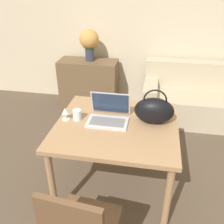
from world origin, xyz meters
The scene contains 9 objects.
wall_back centered at (0.00, 2.72, 1.35)m, with size 10.00×0.06×2.70m.
dining_table centered at (-0.09, 0.67, 0.67)m, with size 1.10×1.01×0.77m.
couch centered at (0.98, 2.27, 0.29)m, with size 1.81×0.76×0.82m.
sideboard centered at (-0.82, 2.40, 0.39)m, with size 0.92×0.40×0.77m.
laptop centered at (-0.17, 0.75, 0.83)m, with size 0.37×0.30×0.24m.
drinking_glass centered at (-0.46, 0.69, 0.82)m, with size 0.08×0.08×0.10m.
wine_glass centered at (-0.57, 0.67, 0.85)m, with size 0.08×0.08×0.12m.
handbag centered at (0.24, 0.76, 0.89)m, with size 0.36×0.20×0.33m.
flower_vase centered at (-0.79, 2.42, 1.06)m, with size 0.29×0.29×0.47m.
Camera 1 is at (0.22, -1.22, 1.98)m, focal length 40.00 mm.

